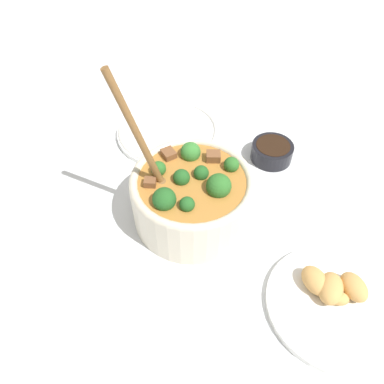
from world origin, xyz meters
TOP-DOWN VIEW (x-y plane):
  - ground_plane at (0.00, 0.00)m, footprint 4.00×4.00m
  - stew_bowl at (0.00, 0.00)m, footprint 0.22×0.22m
  - condiment_bowl at (0.03, -0.24)m, footprint 0.09×0.09m
  - empty_plate at (0.23, -0.10)m, footprint 0.25×0.25m
  - food_plate at (-0.28, -0.08)m, footprint 0.22×0.22m

SIDE VIEW (x-z plane):
  - ground_plane at x=0.00m, z-range 0.00..0.00m
  - empty_plate at x=0.23m, z-range 0.00..0.02m
  - food_plate at x=-0.28m, z-range -0.01..0.04m
  - condiment_bowl at x=0.03m, z-range 0.00..0.04m
  - stew_bowl at x=0.00m, z-range -0.10..0.22m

